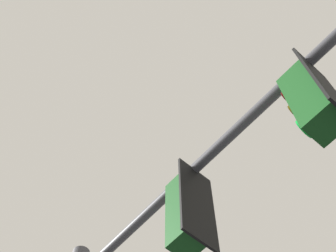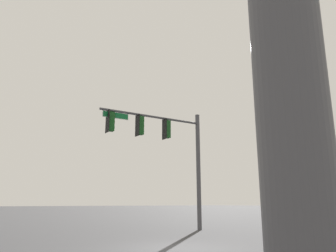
{
  "view_description": "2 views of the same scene",
  "coord_description": "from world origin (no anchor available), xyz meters",
  "views": [
    {
      "loc": [
        -1.88,
        -8.62,
        1.88
      ],
      "look_at": [
        -3.63,
        -6.81,
        6.57
      ],
      "focal_mm": 50.0,
      "sensor_mm": 36.0,
      "label": 1
    },
    {
      "loc": [
        7.87,
        9.96,
        1.61
      ],
      "look_at": [
        -3.72,
        -5.44,
        6.17
      ],
      "focal_mm": 35.0,
      "sensor_mm": 36.0,
      "label": 2
    }
  ],
  "objects": []
}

